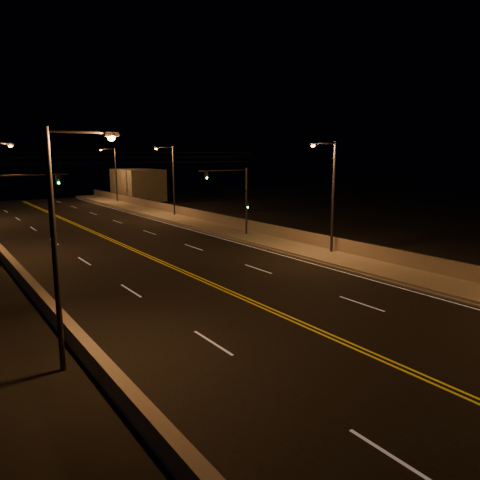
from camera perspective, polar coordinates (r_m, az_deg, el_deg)
road at (r=29.68m, az=-5.39°, el=-4.55°), size 18.00×120.00×0.02m
sidewalk at (r=35.98m, az=9.82°, el=-1.76°), size 3.60×120.00×0.30m
curb at (r=34.74m, az=7.59°, el=-2.26°), size 0.14×120.00×0.15m
parapet_wall at (r=37.00m, az=11.68°, el=-0.46°), size 0.30×120.00×1.00m
jersey_barrier at (r=26.55m, az=-23.26°, el=-6.33°), size 0.45×120.00×0.79m
distant_building_right at (r=80.79m, az=-12.36°, el=6.61°), size 6.00×10.00×5.14m
parapet_rail at (r=36.91m, az=11.71°, el=0.35°), size 0.06×120.00×0.06m
lane_markings at (r=29.62m, az=-5.32°, el=-4.56°), size 17.32×116.00×0.00m
streetlight_1 at (r=35.71m, az=10.99°, el=5.96°), size 2.55×0.28×8.58m
streetlight_2 at (r=57.64m, az=-8.36°, el=7.69°), size 2.55×0.28×8.58m
streetlight_3 at (r=76.15m, az=-15.10°, el=8.10°), size 2.55×0.28×8.58m
streetlight_4 at (r=17.30m, az=-20.86°, el=0.83°), size 2.55×0.28×8.58m
traffic_signal_right at (r=42.69m, az=-0.27°, el=5.57°), size 5.11×0.31×6.42m
traffic_signal_left at (r=35.75m, az=-26.23°, el=3.54°), size 5.11×0.31×6.42m
overhead_wires at (r=37.28m, az=-12.81°, el=9.79°), size 22.00×0.03×0.83m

